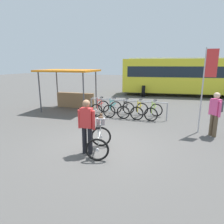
# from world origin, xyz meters

# --- Properties ---
(ground_plane) EXTENTS (80.00, 80.00, 0.00)m
(ground_plane) POSITION_xyz_m (0.00, 0.00, 0.00)
(ground_plane) COLOR #514F4C
(bike_rack_rail) EXTENTS (3.91, 0.17, 0.88)m
(bike_rack_rail) POSITION_xyz_m (-0.28, 3.65, 0.68)
(bike_rack_rail) COLOR #99999E
(bike_rack_rail) RESTS_ON ground
(racked_bike_red) EXTENTS (0.69, 1.10, 0.97)m
(racked_bike_red) POSITION_xyz_m (-1.79, 3.79, 0.37)
(racked_bike_red) COLOR black
(racked_bike_red) RESTS_ON ground
(racked_bike_teal) EXTENTS (0.67, 1.11, 0.97)m
(racked_bike_teal) POSITION_xyz_m (-1.09, 3.81, 0.37)
(racked_bike_teal) COLOR black
(racked_bike_teal) RESTS_ON ground
(racked_bike_black) EXTENTS (0.69, 1.12, 0.97)m
(racked_bike_black) POSITION_xyz_m (-0.39, 3.83, 0.37)
(racked_bike_black) COLOR black
(racked_bike_black) RESTS_ON ground
(racked_bike_yellow) EXTENTS (0.70, 1.13, 0.98)m
(racked_bike_yellow) POSITION_xyz_m (0.31, 3.85, 0.37)
(racked_bike_yellow) COLOR black
(racked_bike_yellow) RESTS_ON ground
(racked_bike_lime) EXTENTS (0.77, 1.16, 0.97)m
(racked_bike_lime) POSITION_xyz_m (1.01, 3.87, 0.37)
(racked_bike_lime) COLOR black
(racked_bike_lime) RESTS_ON ground
(featured_bicycle) EXTENTS (0.95, 1.25, 1.09)m
(featured_bicycle) POSITION_xyz_m (0.02, -0.48, 0.49)
(featured_bicycle) COLOR black
(featured_bicycle) RESTS_ON ground
(person_with_featured_bike) EXTENTS (0.53, 0.22, 1.64)m
(person_with_featured_bike) POSITION_xyz_m (-0.26, -0.75, 0.91)
(person_with_featured_bike) COLOR black
(person_with_featured_bike) RESTS_ON ground
(pedestrian_with_backpack) EXTENTS (0.46, 0.47, 1.64)m
(pedestrian_with_backpack) POSITION_xyz_m (3.46, 2.20, 0.94)
(pedestrian_with_backpack) COLOR brown
(pedestrian_with_backpack) RESTS_ON ground
(bus_distant) EXTENTS (10.26, 4.34, 3.08)m
(bus_distant) POSITION_xyz_m (2.21, 12.21, 1.74)
(bus_distant) COLOR yellow
(bus_distant) RESTS_ON ground
(market_stall) EXTENTS (3.24, 2.50, 2.30)m
(market_stall) POSITION_xyz_m (-3.89, 4.48, 1.39)
(market_stall) COLOR #4C4C51
(market_stall) RESTS_ON ground
(banner_flag) EXTENTS (0.45, 0.05, 3.20)m
(banner_flag) POSITION_xyz_m (3.09, 2.47, 2.23)
(banner_flag) COLOR #B2B2B7
(banner_flag) RESTS_ON ground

